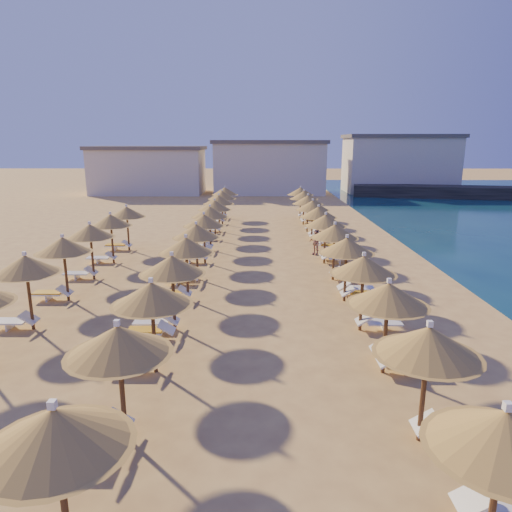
{
  "coord_description": "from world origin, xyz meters",
  "views": [
    {
      "loc": [
        -0.18,
        -18.71,
        6.95
      ],
      "look_at": [
        -0.35,
        4.0,
        1.3
      ],
      "focal_mm": 32.0,
      "sensor_mm": 36.0,
      "label": 1
    }
  ],
  "objects_px": {
    "jetty": "(473,192)",
    "beachgoer_a": "(360,272)",
    "beachgoer_c": "(315,242)",
    "parasol_row_east": "(330,226)",
    "parasol_row_west": "(200,226)"
  },
  "relations": [
    {
      "from": "jetty",
      "to": "parasol_row_east",
      "type": "height_order",
      "value": "parasol_row_east"
    },
    {
      "from": "beachgoer_c",
      "to": "parasol_row_east",
      "type": "bearing_deg",
      "value": -40.03
    },
    {
      "from": "parasol_row_west",
      "to": "beachgoer_a",
      "type": "height_order",
      "value": "parasol_row_west"
    },
    {
      "from": "jetty",
      "to": "parasol_row_east",
      "type": "distance_m",
      "value": 41.96
    },
    {
      "from": "parasol_row_east",
      "to": "beachgoer_c",
      "type": "xyz_separation_m",
      "value": [
        -0.27,
        3.82,
        -1.71
      ]
    },
    {
      "from": "jetty",
      "to": "beachgoer_a",
      "type": "height_order",
      "value": "beachgoer_a"
    },
    {
      "from": "jetty",
      "to": "parasol_row_west",
      "type": "bearing_deg",
      "value": -120.56
    },
    {
      "from": "jetty",
      "to": "parasol_row_east",
      "type": "bearing_deg",
      "value": -113.31
    },
    {
      "from": "beachgoer_c",
      "to": "beachgoer_a",
      "type": "relative_size",
      "value": 1.0
    },
    {
      "from": "parasol_row_east",
      "to": "beachgoer_c",
      "type": "height_order",
      "value": "parasol_row_east"
    },
    {
      "from": "beachgoer_c",
      "to": "beachgoer_a",
      "type": "bearing_deg",
      "value": -32.93
    },
    {
      "from": "jetty",
      "to": "parasol_row_west",
      "type": "relative_size",
      "value": 0.77
    },
    {
      "from": "parasol_row_west",
      "to": "beachgoer_a",
      "type": "xyz_separation_m",
      "value": [
        8.15,
        -3.03,
        -1.71
      ]
    },
    {
      "from": "parasol_row_east",
      "to": "beachgoer_a",
      "type": "relative_size",
      "value": 24.14
    },
    {
      "from": "jetty",
      "to": "parasol_row_east",
      "type": "xyz_separation_m",
      "value": [
        -23.65,
        -34.62,
        1.77
      ]
    }
  ]
}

